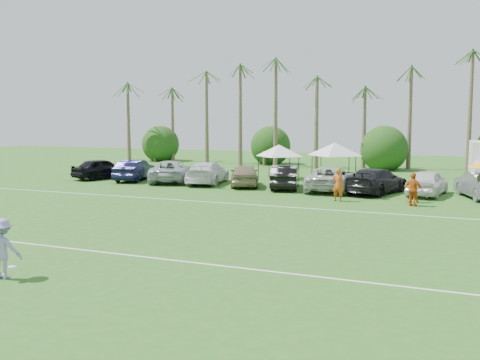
% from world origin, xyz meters
% --- Properties ---
extents(ground, '(120.00, 120.00, 0.00)m').
position_xyz_m(ground, '(0.00, 0.00, 0.00)').
color(ground, '#295C1B').
rests_on(ground, ground).
extents(field_lines, '(80.00, 12.10, 0.01)m').
position_xyz_m(field_lines, '(0.00, 8.00, 0.01)').
color(field_lines, white).
rests_on(field_lines, ground).
extents(palm_tree_0, '(2.40, 2.40, 8.90)m').
position_xyz_m(palm_tree_0, '(-22.00, 38.00, 7.48)').
color(palm_tree_0, brown).
rests_on(palm_tree_0, ground).
extents(palm_tree_1, '(2.40, 2.40, 9.90)m').
position_xyz_m(palm_tree_1, '(-17.00, 38.00, 8.35)').
color(palm_tree_1, brown).
rests_on(palm_tree_1, ground).
extents(palm_tree_2, '(2.40, 2.40, 10.90)m').
position_xyz_m(palm_tree_2, '(-12.00, 38.00, 9.21)').
color(palm_tree_2, brown).
rests_on(palm_tree_2, ground).
extents(palm_tree_3, '(2.40, 2.40, 11.90)m').
position_xyz_m(palm_tree_3, '(-8.00, 38.00, 10.06)').
color(palm_tree_3, brown).
rests_on(palm_tree_3, ground).
extents(palm_tree_4, '(2.40, 2.40, 8.90)m').
position_xyz_m(palm_tree_4, '(-4.00, 38.00, 7.48)').
color(palm_tree_4, brown).
rests_on(palm_tree_4, ground).
extents(palm_tree_5, '(2.40, 2.40, 9.90)m').
position_xyz_m(palm_tree_5, '(0.00, 38.00, 8.35)').
color(palm_tree_5, brown).
rests_on(palm_tree_5, ground).
extents(palm_tree_6, '(2.40, 2.40, 10.90)m').
position_xyz_m(palm_tree_6, '(4.00, 38.00, 9.21)').
color(palm_tree_6, brown).
rests_on(palm_tree_6, ground).
extents(palm_tree_7, '(2.40, 2.40, 11.90)m').
position_xyz_m(palm_tree_7, '(8.00, 38.00, 10.06)').
color(palm_tree_7, brown).
rests_on(palm_tree_7, ground).
extents(palm_tree_8, '(2.40, 2.40, 8.90)m').
position_xyz_m(palm_tree_8, '(13.00, 38.00, 7.48)').
color(palm_tree_8, brown).
rests_on(palm_tree_8, ground).
extents(bush_tree_0, '(4.00, 4.00, 4.00)m').
position_xyz_m(bush_tree_0, '(-19.00, 39.00, 1.80)').
color(bush_tree_0, brown).
rests_on(bush_tree_0, ground).
extents(bush_tree_1, '(4.00, 4.00, 4.00)m').
position_xyz_m(bush_tree_1, '(-6.00, 39.00, 1.80)').
color(bush_tree_1, brown).
rests_on(bush_tree_1, ground).
extents(bush_tree_2, '(4.00, 4.00, 4.00)m').
position_xyz_m(bush_tree_2, '(6.00, 39.00, 1.80)').
color(bush_tree_2, brown).
rests_on(bush_tree_2, ground).
extents(sideline_player_a, '(0.77, 0.57, 1.93)m').
position_xyz_m(sideline_player_a, '(6.11, 17.14, 0.97)').
color(sideline_player_a, '#CC4E16').
rests_on(sideline_player_a, ground).
extents(sideline_player_b, '(0.99, 0.88, 1.71)m').
position_xyz_m(sideline_player_b, '(10.12, 18.35, 0.86)').
color(sideline_player_b, '#CE6716').
rests_on(sideline_player_b, ground).
extents(sideline_player_c, '(1.17, 0.85, 1.84)m').
position_xyz_m(sideline_player_c, '(10.30, 16.97, 0.92)').
color(sideline_player_c, '#CD5616').
rests_on(sideline_player_c, ground).
extents(canopy_tent_left, '(3.94, 3.94, 3.19)m').
position_xyz_m(canopy_tent_left, '(-0.69, 26.76, 2.73)').
color(canopy_tent_left, black).
rests_on(canopy_tent_left, ground).
extents(canopy_tent_right, '(4.28, 4.28, 3.47)m').
position_xyz_m(canopy_tent_right, '(3.71, 26.96, 2.97)').
color(canopy_tent_right, black).
rests_on(canopy_tent_right, ground).
extents(frisbee_player, '(1.33, 0.96, 1.83)m').
position_xyz_m(frisbee_player, '(-0.01, -1.74, 0.92)').
color(frisbee_player, '#988CC7').
rests_on(frisbee_player, ground).
extents(parked_car_0, '(3.43, 5.17, 1.64)m').
position_xyz_m(parked_car_0, '(-13.85, 21.55, 0.82)').
color(parked_car_0, black).
rests_on(parked_car_0, ground).
extents(parked_car_1, '(2.79, 5.23, 1.64)m').
position_xyz_m(parked_car_1, '(-10.77, 21.55, 0.82)').
color(parked_car_1, black).
rests_on(parked_car_1, ground).
extents(parked_car_2, '(4.68, 6.47, 1.64)m').
position_xyz_m(parked_car_2, '(-7.70, 21.86, 0.82)').
color(parked_car_2, '#A9ADB7').
rests_on(parked_car_2, ground).
extents(parked_car_3, '(3.30, 5.97, 1.64)m').
position_xyz_m(parked_car_3, '(-4.62, 21.85, 0.82)').
color(parked_car_3, white).
rests_on(parked_car_3, ground).
extents(parked_car_4, '(3.61, 5.18, 1.64)m').
position_xyz_m(parked_car_4, '(-1.55, 21.54, 0.82)').
color(parked_car_4, gray).
rests_on(parked_car_4, ground).
extents(parked_car_5, '(2.88, 5.24, 1.64)m').
position_xyz_m(parked_car_5, '(1.53, 21.45, 0.82)').
color(parked_car_5, black).
rests_on(parked_car_5, ground).
extents(parked_car_6, '(3.25, 6.12, 1.64)m').
position_xyz_m(parked_car_6, '(4.60, 21.53, 0.82)').
color(parked_car_6, '#BCBCBD').
rests_on(parked_car_6, ground).
extents(parked_car_7, '(3.85, 6.06, 1.64)m').
position_xyz_m(parked_car_7, '(7.68, 21.36, 0.82)').
color(parked_car_7, black).
rests_on(parked_car_7, ground).
extents(parked_car_8, '(2.62, 5.04, 1.64)m').
position_xyz_m(parked_car_8, '(10.75, 21.66, 0.82)').
color(parked_car_8, white).
rests_on(parked_car_8, ground).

